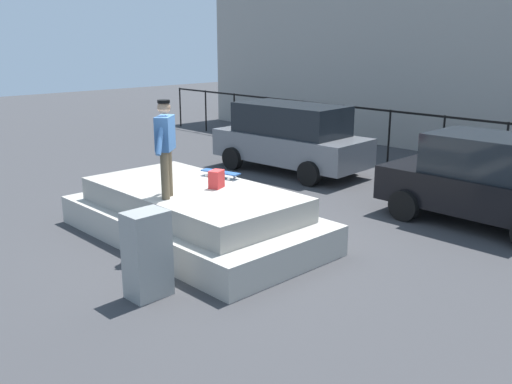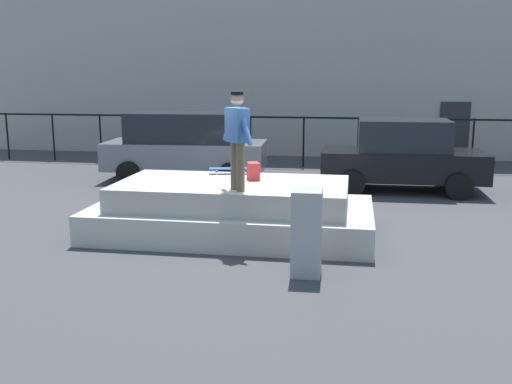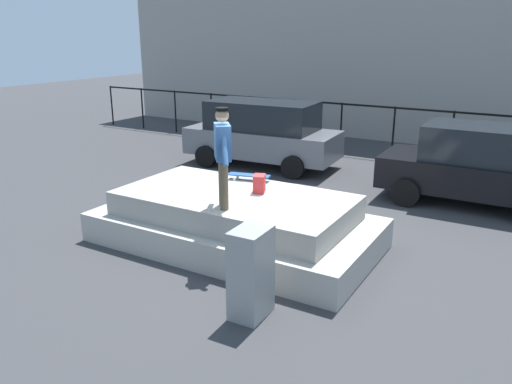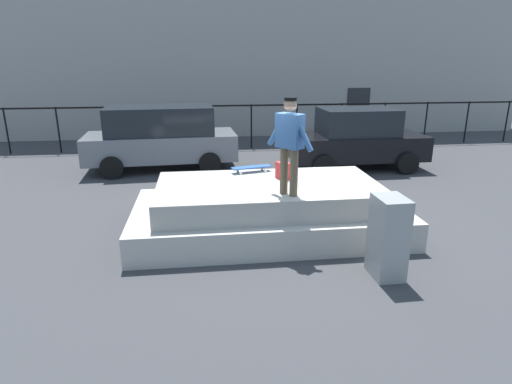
{
  "view_description": "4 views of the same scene",
  "coord_description": "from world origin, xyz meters",
  "px_view_note": "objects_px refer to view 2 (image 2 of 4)",
  "views": [
    {
      "loc": [
        7.49,
        -6.29,
        3.65
      ],
      "look_at": [
        -0.29,
        1.16,
        0.7
      ],
      "focal_mm": 39.74,
      "sensor_mm": 36.0,
      "label": 1
    },
    {
      "loc": [
        1.58,
        -10.54,
        2.95
      ],
      "look_at": [
        -0.33,
        0.79,
        0.61
      ],
      "focal_mm": 40.93,
      "sensor_mm": 36.0,
      "label": 2
    },
    {
      "loc": [
        4.17,
        -7.55,
        3.8
      ],
      "look_at": [
        -0.87,
        1.05,
        0.63
      ],
      "focal_mm": 35.61,
      "sensor_mm": 36.0,
      "label": 3
    },
    {
      "loc": [
        -1.83,
        -7.96,
        3.28
      ],
      "look_at": [
        -0.77,
        0.49,
        0.61
      ],
      "focal_mm": 30.26,
      "sensor_mm": 36.0,
      "label": 4
    }
  ],
  "objects_px": {
    "skateboard": "(230,169)",
    "utility_box": "(307,232)",
    "skateboarder": "(237,134)",
    "car_grey_hatchback_near": "(185,145)",
    "car_black_sedan_mid": "(403,155)",
    "backpack": "(253,171)"
  },
  "relations": [
    {
      "from": "skateboard",
      "to": "backpack",
      "type": "xyz_separation_m",
      "value": [
        0.57,
        -0.58,
        0.06
      ]
    },
    {
      "from": "utility_box",
      "to": "backpack",
      "type": "bearing_deg",
      "value": 116.25
    },
    {
      "from": "skateboarder",
      "to": "car_black_sedan_mid",
      "type": "xyz_separation_m",
      "value": [
        3.18,
        5.4,
        -1.04
      ]
    },
    {
      "from": "car_grey_hatchback_near",
      "to": "skateboarder",
      "type": "bearing_deg",
      "value": -65.88
    },
    {
      "from": "car_grey_hatchback_near",
      "to": "utility_box",
      "type": "relative_size",
      "value": 3.52
    },
    {
      "from": "car_grey_hatchback_near",
      "to": "car_black_sedan_mid",
      "type": "distance_m",
      "value": 5.9
    },
    {
      "from": "backpack",
      "to": "car_black_sedan_mid",
      "type": "height_order",
      "value": "car_black_sedan_mid"
    },
    {
      "from": "skateboard",
      "to": "car_grey_hatchback_near",
      "type": "distance_m",
      "value": 4.95
    },
    {
      "from": "car_black_sedan_mid",
      "to": "skateboarder",
      "type": "bearing_deg",
      "value": -120.47
    },
    {
      "from": "car_grey_hatchback_near",
      "to": "car_black_sedan_mid",
      "type": "bearing_deg",
      "value": -6.02
    },
    {
      "from": "car_black_sedan_mid",
      "to": "car_grey_hatchback_near",
      "type": "bearing_deg",
      "value": 173.98
    },
    {
      "from": "backpack",
      "to": "car_grey_hatchback_near",
      "type": "xyz_separation_m",
      "value": [
        -2.79,
        5.0,
        -0.15
      ]
    },
    {
      "from": "backpack",
      "to": "car_black_sedan_mid",
      "type": "relative_size",
      "value": 0.08
    },
    {
      "from": "skateboard",
      "to": "utility_box",
      "type": "relative_size",
      "value": 0.67
    },
    {
      "from": "skateboarder",
      "to": "skateboard",
      "type": "height_order",
      "value": "skateboarder"
    },
    {
      "from": "skateboard",
      "to": "car_black_sedan_mid",
      "type": "relative_size",
      "value": 0.21
    },
    {
      "from": "skateboard",
      "to": "car_grey_hatchback_near",
      "type": "xyz_separation_m",
      "value": [
        -2.23,
        4.42,
        -0.09
      ]
    },
    {
      "from": "skateboarder",
      "to": "skateboard",
      "type": "relative_size",
      "value": 1.95
    },
    {
      "from": "skateboard",
      "to": "backpack",
      "type": "distance_m",
      "value": 0.81
    },
    {
      "from": "skateboarder",
      "to": "backpack",
      "type": "xyz_separation_m",
      "value": [
        0.1,
        1.02,
        -0.81
      ]
    },
    {
      "from": "backpack",
      "to": "utility_box",
      "type": "height_order",
      "value": "backpack"
    },
    {
      "from": "skateboard",
      "to": "backpack",
      "type": "height_order",
      "value": "backpack"
    }
  ]
}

